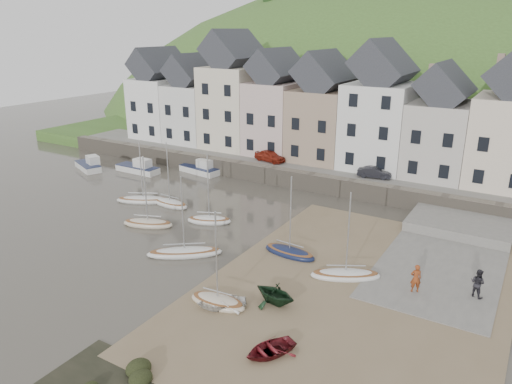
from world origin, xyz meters
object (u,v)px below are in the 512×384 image
Objects in this scene: sailboat_0 at (144,200)px; rowboat_green at (275,293)px; rowboat_white at (221,303)px; car_left at (270,156)px; rowboat_red at (270,349)px; person_dark at (478,283)px; person_red at (416,278)px; car_right at (375,172)px.

sailboat_0 reaches higher than rowboat_green.
sailboat_0 is 21.68m from rowboat_green.
rowboat_white is at bearing -33.47° from sailboat_0.
sailboat_0 is 2.15× the size of rowboat_white.
rowboat_green is 27.19m from car_left.
person_dark is (8.24, 11.40, 0.69)m from rowboat_red.
person_dark is 29.12m from car_left.
sailboat_0 is 2.24× the size of rowboat_red.
person_dark is (29.94, -2.19, 0.79)m from sailboat_0.
rowboat_white is (17.07, -11.28, 0.11)m from sailboat_0.
sailboat_0 is at bearing 169.64° from car_left.
rowboat_red is at bearing -32.06° from sailboat_0.
rowboat_green reaches higher than rowboat_white.
car_left reaches higher than person_dark.
rowboat_white is at bearing -144.12° from car_left.
person_red reaches higher than rowboat_green.
person_red is 27.25m from car_left.
sailboat_0 is at bearing -107.53° from rowboat_green.
sailboat_0 is at bearing -35.46° from person_red.
car_left is at bearing -142.00° from rowboat_green.
car_left is 1.12× the size of car_right.
rowboat_green is 1.48× the size of person_dark.
sailboat_0 is 15.51m from car_left.
person_dark is (3.41, 1.38, -0.01)m from person_red.
car_left is (-13.69, 23.45, 1.46)m from rowboat_green.
person_red is (26.54, -3.57, 0.80)m from sailboat_0.
sailboat_0 is 2.31× the size of rowboat_green.
rowboat_green is at bearing -137.49° from car_left.
person_red is at bearing -118.51° from car_left.
car_right is (-11.91, 16.39, 1.11)m from person_dark.
rowboat_red is (21.70, -13.59, 0.09)m from sailboat_0.
car_right reaches higher than rowboat_white.
car_left reaches higher than rowboat_red.
rowboat_green is 23.54m from car_right.
rowboat_green is 0.73× the size of car_left.
car_right is at bearing -92.23° from person_red.
rowboat_green is at bearing 144.03° from rowboat_red.
rowboat_green is at bearing 11.50° from person_red.
person_red is 19.73m from car_right.
person_dark is at bearing 82.36° from rowboat_red.
car_left is (-20.63, 17.77, 1.19)m from person_red.
car_left is at bearing 166.73° from rowboat_white.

